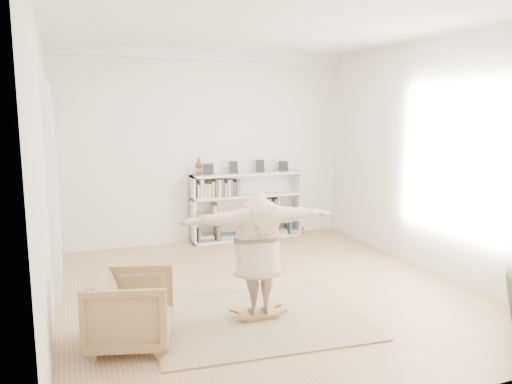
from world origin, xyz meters
The scene contains 8 objects.
floor centered at (0.00, 0.00, 0.00)m, with size 6.00×6.00×0.00m, color #98744E.
room_shell centered at (0.00, 2.94, 3.51)m, with size 6.00×6.00×6.00m.
doors centered at (-2.70, 1.30, 1.40)m, with size 0.09×1.78×2.92m.
bookshelf centered at (0.74, 2.82, 0.64)m, with size 2.20×0.35×1.64m.
armchair centered at (-1.95, -0.99, 0.40)m, with size 0.85×0.87×0.79m, color tan.
rug centered at (-0.44, -0.83, 0.01)m, with size 2.50×2.00×0.02m, color tan.
rocker_board centered at (-0.44, -0.83, 0.06)m, with size 0.48×0.31×0.10m.
person centered at (-0.44, -0.83, 0.88)m, with size 1.87×0.51×1.52m, color #C9AE97.
Camera 1 is at (-2.52, -6.17, 2.49)m, focal length 35.00 mm.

